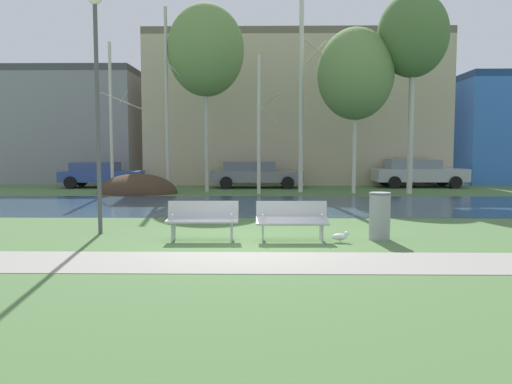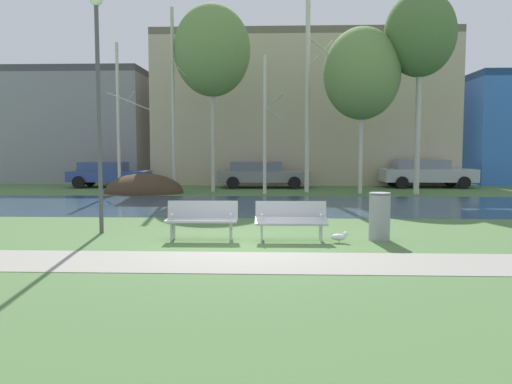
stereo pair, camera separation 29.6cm
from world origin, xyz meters
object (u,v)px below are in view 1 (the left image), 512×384
object	(u,v)px
seagull	(340,236)
parked_sedan_second_grey	(255,174)
trash_bin	(380,215)
bench_left	(203,219)
bench_right	(292,219)
parked_van_nearest_blue	(100,174)
parked_hatch_third_silver	(418,173)
streetlamp	(97,75)

from	to	relation	value
seagull	parked_sedan_second_grey	xyz separation A→B (m)	(-2.18, 16.11, 0.61)
trash_bin	seagull	size ratio (longest dim) A/B	2.68
bench_left	trash_bin	world-z (taller)	trash_bin
bench_right	parked_van_nearest_blue	size ratio (longest dim) A/B	0.38
bench_right	parked_hatch_third_silver	world-z (taller)	parked_hatch_third_silver
streetlamp	parked_sedan_second_grey	distance (m)	15.69
seagull	trash_bin	bearing A→B (deg)	22.02
parked_van_nearest_blue	seagull	bearing A→B (deg)	-57.34
parked_van_nearest_blue	parked_sedan_second_grey	size ratio (longest dim) A/B	0.88
bench_left	trash_bin	xyz separation A→B (m)	(3.99, 0.13, 0.08)
trash_bin	parked_van_nearest_blue	xyz separation A→B (m)	(-11.29, 15.77, 0.17)
trash_bin	parked_hatch_third_silver	size ratio (longest dim) A/B	0.22
bench_left	bench_right	xyz separation A→B (m)	(2.01, 0.00, 0.00)
bench_left	trash_bin	distance (m)	4.00
bench_right	seagull	distance (m)	1.13
bench_left	parked_van_nearest_blue	bearing A→B (deg)	114.63
seagull	parked_sedan_second_grey	bearing A→B (deg)	97.69
bench_left	streetlamp	bearing A→B (deg)	161.48
bench_right	streetlamp	world-z (taller)	streetlamp
streetlamp	parked_sedan_second_grey	bearing A→B (deg)	76.98
parked_sedan_second_grey	parked_hatch_third_silver	bearing A→B (deg)	3.30
streetlamp	parked_hatch_third_silver	world-z (taller)	streetlamp
streetlamp	parked_van_nearest_blue	xyz separation A→B (m)	(-4.71, 15.04, -3.06)
bench_left	parked_van_nearest_blue	size ratio (longest dim) A/B	0.38
seagull	parked_van_nearest_blue	distance (m)	19.19
seagull	streetlamp	size ratio (longest dim) A/B	0.07
bench_right	parked_sedan_second_grey	world-z (taller)	parked_sedan_second_grey
bench_left	seagull	xyz separation A→B (m)	(3.06, -0.24, -0.34)
bench_right	parked_sedan_second_grey	bearing A→B (deg)	94.05
bench_right	parked_van_nearest_blue	world-z (taller)	parked_van_nearest_blue
parked_hatch_third_silver	parked_van_nearest_blue	bearing A→B (deg)	-178.43
parked_van_nearest_blue	bench_right	bearing A→B (deg)	-59.69
trash_bin	parked_hatch_third_silver	distance (m)	17.16
seagull	parked_van_nearest_blue	bearing A→B (deg)	122.66
seagull	streetlamp	bearing A→B (deg)	168.87
trash_bin	parked_sedan_second_grey	xyz separation A→B (m)	(-3.11, 15.73, 0.19)
parked_van_nearest_blue	parked_hatch_third_silver	size ratio (longest dim) A/B	0.87
parked_sedan_second_grey	streetlamp	bearing A→B (deg)	-103.02
seagull	parked_sedan_second_grey	world-z (taller)	parked_sedan_second_grey
trash_bin	streetlamp	xyz separation A→B (m)	(-6.58, 0.73, 3.23)
bench_left	streetlamp	world-z (taller)	streetlamp
bench_left	streetlamp	distance (m)	4.29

